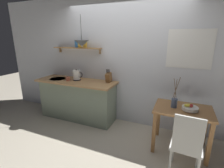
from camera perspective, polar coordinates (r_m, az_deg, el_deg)
ground_plane at (r=3.42m, az=-0.10°, el=-16.78°), size 14.00×14.00×0.00m
back_wall at (r=3.46m, az=7.33°, el=7.55°), size 6.80×0.11×2.70m
kitchen_counter at (r=3.90m, az=-11.90°, el=-5.16°), size 1.83×0.63×0.92m
wall_shelf at (r=3.80m, az=-11.54°, el=12.71°), size 1.17×0.20×0.29m
dining_table at (r=2.97m, az=23.18°, el=-10.26°), size 0.89×0.64×0.74m
dining_chair_near at (r=2.47m, az=24.49°, el=-18.31°), size 0.42×0.41×0.95m
fruit_bowl at (r=2.86m, az=25.44°, el=-7.50°), size 0.24×0.24×0.11m
twig_vase at (r=2.87m, az=20.79°, el=-5.94°), size 0.10×0.09×0.51m
electric_kettle at (r=3.76m, az=-12.14°, el=3.01°), size 0.27×0.18×0.25m
knife_block at (r=3.49m, az=-1.18°, el=2.39°), size 0.10×0.18×0.29m
coffee_mug_by_sink at (r=3.77m, az=-15.11°, el=1.79°), size 0.12×0.09×0.09m
pendant_lamp at (r=3.44m, az=-10.47°, el=13.72°), size 0.30×0.30×0.61m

